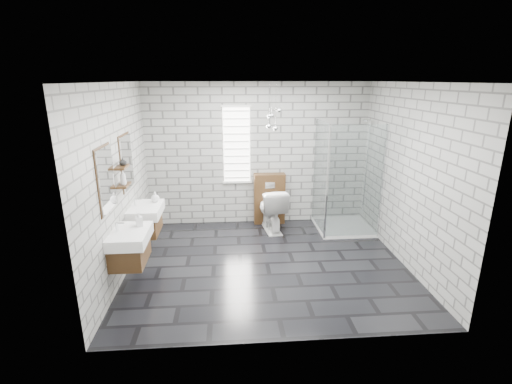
{
  "coord_description": "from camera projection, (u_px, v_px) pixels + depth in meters",
  "views": [
    {
      "loc": [
        -0.57,
        -5.15,
        2.74
      ],
      "look_at": [
        -0.14,
        0.35,
        1.05
      ],
      "focal_mm": 26.0,
      "sensor_mm": 36.0,
      "label": 1
    }
  ],
  "objects": [
    {
      "name": "pendant_cluster",
      "position": [
        273.0,
        119.0,
        6.48
      ],
      "size": [
        0.28,
        0.25,
        0.83
      ],
      "color": "silver",
      "rests_on": "ceiling"
    },
    {
      "name": "ceiling",
      "position": [
        269.0,
        81.0,
        4.96
      ],
      "size": [
        4.2,
        3.6,
        0.02
      ],
      "primitive_type": "cube",
      "color": "white",
      "rests_on": "wall_back"
    },
    {
      "name": "shelf_upper",
      "position": [
        122.0,
        167.0,
        5.09
      ],
      "size": [
        0.14,
        0.3,
        0.03
      ],
      "primitive_type": "cube",
      "color": "#472D15",
      "rests_on": "wall_left"
    },
    {
      "name": "wall_back",
      "position": [
        258.0,
        155.0,
        7.08
      ],
      "size": [
        4.2,
        0.02,
        2.7
      ],
      "primitive_type": "cube",
      "color": "#9E9F99",
      "rests_on": "floor"
    },
    {
      "name": "vanity_left",
      "position": [
        127.0,
        238.0,
        4.83
      ],
      "size": [
        0.47,
        0.7,
        1.57
      ],
      "color": "#472D15",
      "rests_on": "wall_left"
    },
    {
      "name": "shower_enclosure",
      "position": [
        341.0,
        205.0,
        6.84
      ],
      "size": [
        1.0,
        1.0,
        2.03
      ],
      "color": "white",
      "rests_on": "floor"
    },
    {
      "name": "soap_bottle_a",
      "position": [
        139.0,
        219.0,
        4.95
      ],
      "size": [
        0.11,
        0.11,
        0.2
      ],
      "primitive_type": "imported",
      "rotation": [
        0.0,
        0.0,
        0.33
      ],
      "color": "#B2B2B2",
      "rests_on": "vanity_left"
    },
    {
      "name": "wall_left",
      "position": [
        119.0,
        182.0,
        5.2
      ],
      "size": [
        0.02,
        3.6,
        2.7
      ],
      "primitive_type": "cube",
      "color": "#9E9F99",
      "rests_on": "floor"
    },
    {
      "name": "floor",
      "position": [
        267.0,
        264.0,
        5.75
      ],
      "size": [
        4.2,
        3.6,
        0.02
      ],
      "primitive_type": "cube",
      "color": "black",
      "rests_on": "ground"
    },
    {
      "name": "cistern_panel",
      "position": [
        269.0,
        199.0,
        7.24
      ],
      "size": [
        0.6,
        0.2,
        1.0
      ],
      "primitive_type": "cube",
      "color": "#472D15",
      "rests_on": "floor"
    },
    {
      "name": "soap_bottle_b",
      "position": [
        155.0,
        197.0,
        5.93
      ],
      "size": [
        0.16,
        0.16,
        0.17
      ],
      "primitive_type": "imported",
      "rotation": [
        0.0,
        0.0,
        -0.27
      ],
      "color": "#B2B2B2",
      "rests_on": "vanity_right"
    },
    {
      "name": "vanity_right",
      "position": [
        143.0,
        212.0,
        5.79
      ],
      "size": [
        0.47,
        0.7,
        1.57
      ],
      "color": "#472D15",
      "rests_on": "wall_left"
    },
    {
      "name": "toilet",
      "position": [
        271.0,
        209.0,
        6.92
      ],
      "size": [
        0.56,
        0.86,
        0.82
      ],
      "primitive_type": "imported",
      "rotation": [
        0.0,
        0.0,
        3.28
      ],
      "color": "white",
      "rests_on": "floor"
    },
    {
      "name": "shelf_lower",
      "position": [
        124.0,
        185.0,
        5.17
      ],
      "size": [
        0.14,
        0.3,
        0.03
      ],
      "primitive_type": "cube",
      "color": "#472D15",
      "rests_on": "wall_left"
    },
    {
      "name": "flush_plate",
      "position": [
        270.0,
        185.0,
        7.06
      ],
      "size": [
        0.18,
        0.01,
        0.12
      ],
      "primitive_type": "cube",
      "color": "silver",
      "rests_on": "cistern_panel"
    },
    {
      "name": "wall_front",
      "position": [
        288.0,
        227.0,
        3.63
      ],
      "size": [
        4.2,
        0.02,
        2.7
      ],
      "primitive_type": "cube",
      "color": "#9E9F99",
      "rests_on": "floor"
    },
    {
      "name": "soap_bottle_c",
      "position": [
        123.0,
        177.0,
        5.1
      ],
      "size": [
        0.11,
        0.11,
        0.22
      ],
      "primitive_type": "imported",
      "rotation": [
        0.0,
        0.0,
        0.41
      ],
      "color": "#B2B2B2",
      "rests_on": "shelf_lower"
    },
    {
      "name": "wall_right",
      "position": [
        409.0,
        176.0,
        5.51
      ],
      "size": [
        0.02,
        3.6,
        2.7
      ],
      "primitive_type": "cube",
      "color": "#9E9F99",
      "rests_on": "floor"
    },
    {
      "name": "window",
      "position": [
        237.0,
        145.0,
        6.97
      ],
      "size": [
        0.56,
        0.05,
        1.48
      ],
      "color": "white",
      "rests_on": "wall_back"
    },
    {
      "name": "vase",
      "position": [
        123.0,
        162.0,
        5.11
      ],
      "size": [
        0.13,
        0.13,
        0.11
      ],
      "primitive_type": "imported",
      "rotation": [
        0.0,
        0.0,
        0.39
      ],
      "color": "#B2B2B2",
      "rests_on": "shelf_upper"
    }
  ]
}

